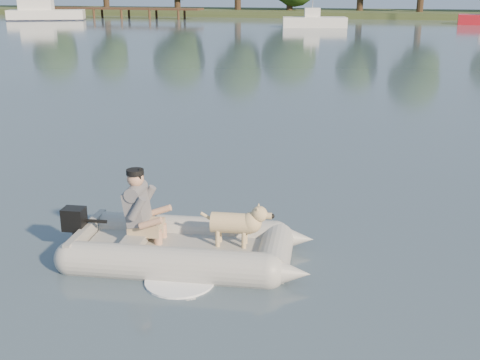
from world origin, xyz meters
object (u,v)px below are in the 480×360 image
(dock, at_px, (116,13))
(dog, at_px, (231,226))
(dinghy, at_px, (186,221))
(motorboat, at_px, (315,14))
(cabin_cruiser, at_px, (46,10))
(man, at_px, (138,204))

(dock, height_order, dog, dock)
(dinghy, height_order, motorboat, motorboat)
(dock, relative_size, cabin_cruiser, 2.45)
(dock, distance_m, dog, 57.55)
(dinghy, xyz_separation_m, motorboat, (-4.25, 42.63, 0.50))
(man, height_order, motorboat, motorboat)
(dinghy, distance_m, man, 0.62)
(cabin_cruiser, height_order, motorboat, cabin_cruiser)
(dog, relative_size, cabin_cruiser, 0.11)
(man, xyz_separation_m, motorboat, (-3.65, 42.65, 0.33))
(dock, relative_size, motorboat, 3.48)
(motorboat, bearing_deg, dinghy, -96.37)
(dog, bearing_deg, dock, 110.88)
(dock, bearing_deg, dinghy, -63.56)
(dock, relative_size, man, 19.53)
(dinghy, relative_size, dog, 5.02)
(cabin_cruiser, distance_m, motorboat, 26.39)
(man, xyz_separation_m, cabin_cruiser, (-29.77, 46.41, 0.30))
(dinghy, relative_size, man, 4.34)
(man, distance_m, dog, 1.17)
(motorboat, bearing_deg, dog, -95.62)
(dog, relative_size, motorboat, 0.15)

